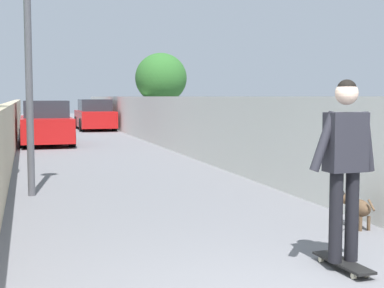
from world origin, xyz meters
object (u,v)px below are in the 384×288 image
skateboard (343,263)px  tree_right_far (161,79)px  lamp_post (27,11)px  dog (357,207)px  person_skateboarder (345,155)px  car_near (46,124)px  car_far (95,116)px

skateboard → tree_right_far: bearing=-7.7°
lamp_post → dog: (-3.62, -3.97, -2.82)m
lamp_post → dog: lamp_post is taller
person_skateboarder → car_near: 15.91m
car_far → dog: bearing=-178.2°
person_skateboarder → skateboard: bearing=-45.0°
lamp_post → car_near: 10.90m
person_skateboarder → car_far: bearing=-1.0°
dog → car_far: size_ratio=0.43×
skateboard → car_near: size_ratio=0.19×
tree_right_far → dog: (-16.46, 1.32, -2.13)m
lamp_post → person_skateboarder: bearing=-150.8°
person_skateboarder → dog: person_skateboarder is taller
lamp_post → car_near: (10.62, -0.60, -2.38)m
lamp_post → car_near: bearing=-3.2°
skateboard → car_near: 15.92m
skateboard → car_far: 24.09m
tree_right_far → car_near: (-2.22, 4.69, -1.69)m
skateboard → car_far: car_far is taller
car_far → person_skateboarder: bearing=179.0°
tree_right_far → skateboard: bearing=172.3°
car_near → car_far: 8.76m
tree_right_far → car_far: 6.66m
skateboard → dog: dog is taller
tree_right_far → car_near: size_ratio=0.81×
person_skateboarder → lamp_post: bearing=29.2°
tree_right_far → dog: 16.65m
skateboard → dog: 1.87m
lamp_post → car_far: (18.95, -3.28, -2.38)m
person_skateboarder → car_far: 24.08m
car_near → car_far: size_ratio=1.00×
car_near → dog: bearing=-166.7°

